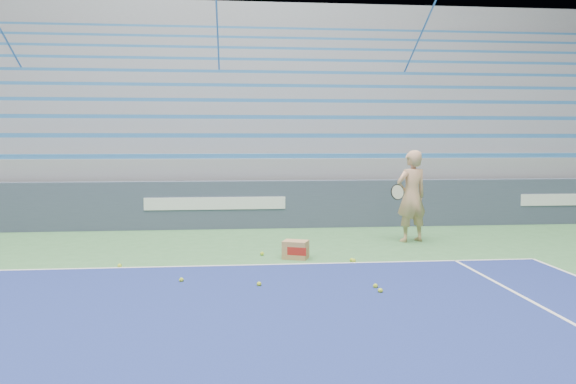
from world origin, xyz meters
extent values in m
cube|color=white|center=(0.00, 11.88, 0.01)|extent=(10.97, 0.05, 0.00)
cube|color=#3A4459|center=(0.00, 15.88, 0.55)|extent=(30.00, 0.30, 1.10)
cube|color=white|center=(0.00, 15.72, 0.60)|extent=(3.20, 0.02, 0.28)
cube|color=gray|center=(0.00, 20.43, 0.55)|extent=(30.00, 8.50, 1.10)
cube|color=gray|center=(0.00, 20.43, 1.35)|extent=(30.00, 8.50, 0.50)
cube|color=#2D6AA4|center=(0.00, 16.56, 1.66)|extent=(29.60, 0.42, 0.11)
cube|color=gray|center=(0.00, 20.86, 1.85)|extent=(30.00, 7.65, 0.50)
cube|color=#2D6AA4|center=(0.00, 17.41, 2.16)|extent=(29.60, 0.42, 0.11)
cube|color=gray|center=(0.00, 21.28, 2.35)|extent=(30.00, 6.80, 0.50)
cube|color=#2D6AA4|center=(0.00, 18.26, 2.66)|extent=(29.60, 0.42, 0.11)
cube|color=gray|center=(0.00, 21.71, 2.85)|extent=(30.00, 5.95, 0.50)
cube|color=#2D6AA4|center=(0.00, 19.11, 3.16)|extent=(29.60, 0.42, 0.11)
cube|color=gray|center=(0.00, 22.13, 3.35)|extent=(30.00, 5.10, 0.50)
cube|color=#2D6AA4|center=(0.00, 19.96, 3.66)|extent=(29.60, 0.42, 0.11)
cube|color=gray|center=(0.00, 22.56, 3.85)|extent=(30.00, 4.25, 0.50)
cube|color=#2D6AA4|center=(0.00, 20.81, 4.15)|extent=(29.60, 0.42, 0.11)
cube|color=gray|center=(0.00, 22.98, 4.35)|extent=(30.00, 3.40, 0.50)
cube|color=#2D6AA4|center=(0.00, 21.66, 4.65)|extent=(29.60, 0.42, 0.11)
cube|color=gray|center=(0.00, 23.41, 4.85)|extent=(30.00, 2.55, 0.50)
cube|color=#2D6AA4|center=(0.00, 22.51, 5.15)|extent=(29.60, 0.42, 0.11)
cube|color=gray|center=(0.00, 23.84, 5.35)|extent=(30.00, 1.70, 0.50)
cube|color=#2D6AA4|center=(0.00, 23.36, 5.65)|extent=(29.60, 0.42, 0.11)
cube|color=gray|center=(0.00, 24.26, 5.85)|extent=(30.00, 0.85, 0.50)
cube|color=#2D6AA4|center=(0.00, 24.21, 6.15)|extent=(29.60, 0.42, 0.11)
cube|color=gray|center=(0.00, 24.98, 3.65)|extent=(31.00, 0.40, 7.30)
cylinder|color=#2F66A5|center=(-6.00, 20.43, 4.60)|extent=(0.05, 8.53, 5.04)
cylinder|color=#2F66A5|center=(0.00, 20.43, 4.60)|extent=(0.05, 8.53, 5.04)
cylinder|color=#2F66A5|center=(6.00, 20.43, 4.60)|extent=(0.05, 8.53, 5.04)
imported|color=tan|center=(3.96, 13.79, 0.92)|extent=(0.76, 0.61, 1.83)
cylinder|color=black|center=(3.61, 13.54, 0.95)|extent=(0.12, 0.27, 0.08)
cylinder|color=beige|center=(3.51, 13.26, 1.05)|extent=(0.29, 0.16, 0.28)
torus|color=black|center=(3.51, 13.26, 1.05)|extent=(0.31, 0.18, 0.30)
cube|color=#AD8053|center=(1.47, 12.38, 0.15)|extent=(0.50, 0.44, 0.31)
cube|color=#B21E19|center=(1.47, 12.22, 0.15)|extent=(0.31, 0.13, 0.14)
sphere|color=#B9D32B|center=(-0.34, 10.91, 0.03)|extent=(0.07, 0.07, 0.07)
sphere|color=#B9D32B|center=(2.34, 10.07, 0.03)|extent=(0.07, 0.07, 0.07)
sphere|color=#B9D32B|center=(0.75, 10.57, 0.03)|extent=(0.07, 0.07, 0.07)
sphere|color=#B9D32B|center=(0.91, 12.68, 0.03)|extent=(0.07, 0.07, 0.07)
sphere|color=#B9D32B|center=(2.34, 10.31, 0.03)|extent=(0.07, 0.07, 0.07)
sphere|color=#B9D32B|center=(2.39, 11.95, 0.03)|extent=(0.07, 0.07, 0.07)
sphere|color=#B9D32B|center=(-1.41, 11.95, 0.03)|extent=(0.07, 0.07, 0.07)
sphere|color=#B9D32B|center=(2.37, 12.00, 0.03)|extent=(0.07, 0.07, 0.07)
camera|label=1|loc=(0.41, 2.93, 2.01)|focal=35.00mm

